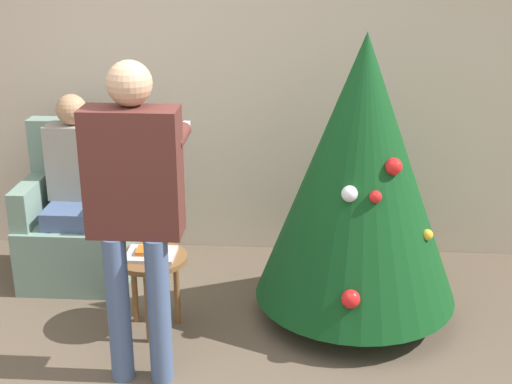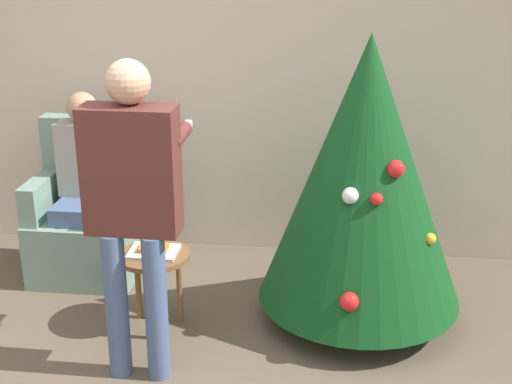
{
  "view_description": "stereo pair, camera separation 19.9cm",
  "coord_description": "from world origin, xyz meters",
  "views": [
    {
      "loc": [
        0.78,
        -2.68,
        2.25
      ],
      "look_at": [
        0.54,
        0.87,
        0.93
      ],
      "focal_mm": 50.0,
      "sensor_mm": 36.0,
      "label": 1
    },
    {
      "loc": [
        0.97,
        -2.67,
        2.25
      ],
      "look_at": [
        0.54,
        0.87,
        0.93
      ],
      "focal_mm": 50.0,
      "sensor_mm": 36.0,
      "label": 2
    }
  ],
  "objects": [
    {
      "name": "wall_back",
      "position": [
        0.0,
        2.23,
        1.35
      ],
      "size": [
        8.0,
        0.06,
        2.7
      ],
      "color": "beige",
      "rests_on": "ground_plane"
    },
    {
      "name": "christmas_tree",
      "position": [
        1.12,
        1.25,
        0.94
      ],
      "size": [
        1.21,
        1.21,
        1.73
      ],
      "color": "brown",
      "rests_on": "ground_plane"
    },
    {
      "name": "armchair",
      "position": [
        -0.71,
        1.67,
        0.37
      ],
      "size": [
        0.69,
        0.62,
        1.06
      ],
      "color": "gray",
      "rests_on": "ground_plane"
    },
    {
      "name": "person_seated",
      "position": [
        -0.71,
        1.64,
        0.69
      ],
      "size": [
        0.36,
        0.46,
        1.26
      ],
      "color": "#475B84",
      "rests_on": "ground_plane"
    },
    {
      "name": "person_standing",
      "position": [
        -0.04,
        0.55,
        1.01
      ],
      "size": [
        0.48,
        0.57,
        1.68
      ],
      "color": "#475B84",
      "rests_on": "ground_plane"
    },
    {
      "name": "side_stool",
      "position": [
        -0.08,
        0.99,
        0.4
      ],
      "size": [
        0.42,
        0.42,
        0.48
      ],
      "color": "brown",
      "rests_on": "ground_plane"
    },
    {
      "name": "laptop",
      "position": [
        -0.08,
        0.99,
        0.49
      ],
      "size": [
        0.28,
        0.22,
        0.02
      ],
      "color": "silver",
      "rests_on": "side_stool"
    },
    {
      "name": "book",
      "position": [
        -0.08,
        0.99,
        0.51
      ],
      "size": [
        0.16,
        0.11,
        0.02
      ],
      "color": "orange",
      "rests_on": "laptop"
    }
  ]
}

